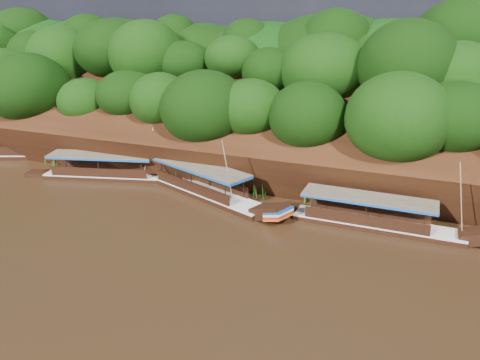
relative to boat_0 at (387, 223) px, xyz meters
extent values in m
plane|color=black|center=(-11.82, -7.02, -0.51)|extent=(160.00, 160.00, 0.00)
cube|color=black|center=(-11.82, 8.98, 2.99)|extent=(120.00, 16.12, 13.64)
cube|color=black|center=(-11.82, 18.98, -0.51)|extent=(120.00, 24.00, 12.00)
ellipsoid|color=#163909|center=(-41.82, 14.98, 8.49)|extent=(20.00, 10.00, 8.00)
ellipsoid|color=#163909|center=(-17.82, 7.98, 2.99)|extent=(18.00, 8.00, 6.40)
ellipsoid|color=#163909|center=(-11.82, 15.98, 8.69)|extent=(24.00, 11.00, 8.40)
cube|color=black|center=(-0.71, 0.01, -0.51)|extent=(11.66, 2.09, 0.82)
cube|color=silver|center=(-0.71, 0.01, -0.12)|extent=(11.66, 2.15, 0.09)
cube|color=brown|center=(-1.43, 0.01, 1.69)|extent=(9.13, 2.37, 0.11)
cube|color=#174A96|center=(-1.43, 0.01, 1.58)|extent=(9.13, 2.37, 0.16)
cylinder|color=tan|center=(4.29, -0.49, 2.64)|extent=(0.99, 1.46, 5.24)
cube|color=black|center=(-14.38, 0.89, -0.51)|extent=(12.03, 6.51, 0.90)
cube|color=silver|center=(-14.38, 0.89, -0.07)|extent=(12.05, 6.57, 0.10)
cube|color=black|center=(-8.08, -1.61, 0.20)|extent=(3.27, 2.60, 1.70)
cube|color=#174A96|center=(-7.38, -1.89, 0.50)|extent=(2.02, 2.15, 0.62)
cube|color=red|center=(-7.38, -1.89, 0.16)|extent=(2.02, 2.15, 0.62)
cube|color=brown|center=(-15.08, 1.17, 1.92)|extent=(9.72, 5.85, 0.12)
cube|color=#174A96|center=(-15.08, 1.17, 1.80)|extent=(9.72, 5.85, 0.18)
cylinder|color=tan|center=(-11.80, -0.78, 2.61)|extent=(0.17, 1.72, 5.09)
cube|color=black|center=(-24.35, 1.55, -0.51)|extent=(12.22, 5.14, 0.83)
cube|color=silver|center=(-24.35, 1.55, -0.11)|extent=(12.24, 5.19, 0.09)
cube|color=black|center=(-17.77, 3.34, 0.14)|extent=(3.15, 2.21, 1.63)
cube|color=#174A96|center=(-17.04, 3.54, 0.41)|extent=(1.85, 1.91, 0.61)
cube|color=red|center=(-17.04, 3.54, 0.10)|extent=(1.85, 1.91, 0.61)
cube|color=brown|center=(-25.08, 1.35, 1.71)|extent=(9.77, 4.74, 0.11)
cube|color=#174A96|center=(-25.08, 1.35, 1.60)|extent=(9.77, 4.74, 0.17)
cylinder|color=tan|center=(-20.75, 2.34, 2.18)|extent=(1.06, 0.66, 4.41)
cube|color=black|center=(-33.48, 4.89, 0.25)|extent=(3.41, 2.76, 1.79)
cube|color=#174A96|center=(-32.76, 5.18, 0.57)|extent=(2.12, 2.29, 0.64)
cube|color=red|center=(-32.76, 5.18, 0.20)|extent=(2.12, 2.29, 0.64)
cone|color=#216419|center=(-32.36, 2.85, 0.20)|extent=(1.50, 1.50, 1.42)
cone|color=#216419|center=(-24.34, 3.08, 0.56)|extent=(1.50, 1.50, 2.13)
cone|color=#216419|center=(-18.35, 2.56, 0.30)|extent=(1.50, 1.50, 1.60)
cone|color=#216419|center=(-10.41, 2.67, 0.26)|extent=(1.50, 1.50, 1.53)
cone|color=#216419|center=(-5.87, 2.97, 0.40)|extent=(1.50, 1.50, 1.82)
cone|color=#216419|center=(0.98, 2.86, 0.18)|extent=(1.50, 1.50, 1.38)
camera|label=1|loc=(1.49, -31.26, 13.99)|focal=35.00mm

